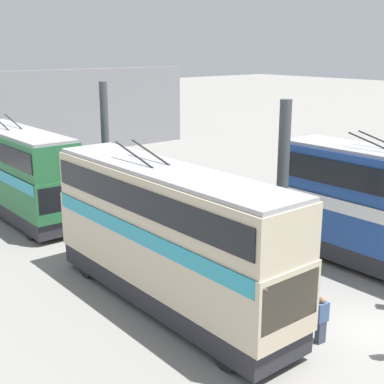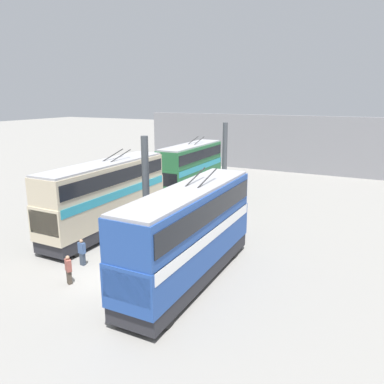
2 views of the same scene
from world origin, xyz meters
name	(u,v)px [view 1 (image 1 of 2)]	position (x,y,z in m)	size (l,w,h in m)	color
ground_plane	(379,331)	(0.00, 0.00, 0.00)	(240.00, 240.00, 0.00)	gray
support_column_near	(282,200)	(4.44, 0.00, 3.50)	(0.79, 0.79, 7.25)	#42474C
support_column_far	(106,150)	(17.37, 0.00, 3.50)	(0.79, 0.79, 7.25)	#42474C
bus_right_near	(167,230)	(5.85, 4.33, 2.91)	(11.33, 2.54, 5.72)	black
bus_right_far	(20,169)	(19.05, 4.33, 2.75)	(9.87, 2.54, 5.45)	black
person_aisle_midway	(198,228)	(9.79, -0.40, 0.89)	(0.44, 0.48, 1.68)	#384251
person_by_right_row	(321,319)	(0.79, 2.09, 0.83)	(0.29, 0.45, 1.59)	#384251
oil_drum	(72,205)	(18.11, 1.90, 0.47)	(0.59, 0.59, 0.95)	#424C56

